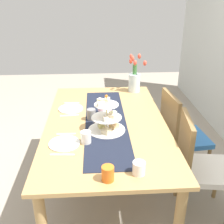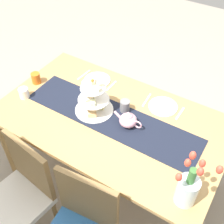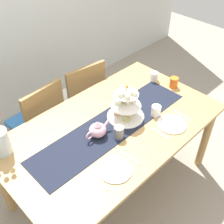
{
  "view_description": "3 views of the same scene",
  "coord_description": "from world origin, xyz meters",
  "px_view_note": "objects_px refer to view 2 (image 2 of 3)",
  "views": [
    {
      "loc": [
        2.08,
        -0.08,
        1.81
      ],
      "look_at": [
        -0.08,
        0.06,
        0.82
      ],
      "focal_mm": 43.46,
      "sensor_mm": 36.0,
      "label": 1
    },
    {
      "loc": [
        -0.83,
        1.31,
        2.36
      ],
      "look_at": [
        -0.01,
        0.01,
        0.84
      ],
      "focal_mm": 46.75,
      "sensor_mm": 36.0,
      "label": 2
    },
    {
      "loc": [
        -1.12,
        -1.13,
        2.26
      ],
      "look_at": [
        0.07,
        0.07,
        0.82
      ],
      "focal_mm": 44.92,
      "sensor_mm": 36.0,
      "label": 3
    }
  ],
  "objects_px": {
    "chair_right": "(22,191)",
    "knife_left": "(147,100)",
    "dinner_plate_left": "(163,106)",
    "fork_left": "(180,114)",
    "tiered_cake_stand": "(93,101)",
    "mug_grey": "(125,106)",
    "dinner_plate_right": "(97,80)",
    "fork_right": "(111,86)",
    "dining_table": "(111,126)",
    "cream_jug": "(24,93)",
    "knife_right": "(84,75)",
    "tulip_vase": "(188,188)",
    "teapot": "(128,120)",
    "mug_white_text": "(87,86)",
    "mug_orange": "(36,78)"
  },
  "relations": [
    {
      "from": "dining_table",
      "to": "knife_left",
      "type": "height_order",
      "value": "knife_left"
    },
    {
      "from": "mug_orange",
      "to": "cream_jug",
      "type": "bearing_deg",
      "value": 103.64
    },
    {
      "from": "dinner_plate_left",
      "to": "dinner_plate_right",
      "type": "bearing_deg",
      "value": 0.0
    },
    {
      "from": "dinner_plate_right",
      "to": "teapot",
      "type": "bearing_deg",
      "value": 146.97
    },
    {
      "from": "teapot",
      "to": "tulip_vase",
      "type": "distance_m",
      "value": 0.68
    },
    {
      "from": "cream_jug",
      "to": "fork_right",
      "type": "distance_m",
      "value": 0.72
    },
    {
      "from": "knife_left",
      "to": "mug_white_text",
      "type": "bearing_deg",
      "value": 18.43
    },
    {
      "from": "fork_right",
      "to": "tulip_vase",
      "type": "bearing_deg",
      "value": 144.4
    },
    {
      "from": "tulip_vase",
      "to": "fork_left",
      "type": "distance_m",
      "value": 0.74
    },
    {
      "from": "tulip_vase",
      "to": "dinner_plate_right",
      "type": "bearing_deg",
      "value": -31.77
    },
    {
      "from": "mug_orange",
      "to": "fork_right",
      "type": "bearing_deg",
      "value": -152.47
    },
    {
      "from": "cream_jug",
      "to": "knife_right",
      "type": "height_order",
      "value": "cream_jug"
    },
    {
      "from": "dinner_plate_right",
      "to": "fork_right",
      "type": "bearing_deg",
      "value": 180.0
    },
    {
      "from": "teapot",
      "to": "tiered_cake_stand",
      "type": "bearing_deg",
      "value": 0.49
    },
    {
      "from": "chair_right",
      "to": "mug_white_text",
      "type": "xyz_separation_m",
      "value": [
        0.05,
        -0.9,
        0.31
      ]
    },
    {
      "from": "teapot",
      "to": "cream_jug",
      "type": "xyz_separation_m",
      "value": [
        0.88,
        0.17,
        -0.02
      ]
    },
    {
      "from": "teapot",
      "to": "dinner_plate_right",
      "type": "distance_m",
      "value": 0.59
    },
    {
      "from": "knife_left",
      "to": "mug_grey",
      "type": "distance_m",
      "value": 0.22
    },
    {
      "from": "tiered_cake_stand",
      "to": "dinner_plate_left",
      "type": "relative_size",
      "value": 1.32
    },
    {
      "from": "teapot",
      "to": "knife_right",
      "type": "bearing_deg",
      "value": -26.67
    },
    {
      "from": "knife_left",
      "to": "teapot",
      "type": "bearing_deg",
      "value": 91.53
    },
    {
      "from": "tulip_vase",
      "to": "dinner_plate_left",
      "type": "relative_size",
      "value": 1.79
    },
    {
      "from": "tiered_cake_stand",
      "to": "mug_grey",
      "type": "bearing_deg",
      "value": -148.54
    },
    {
      "from": "dining_table",
      "to": "teapot",
      "type": "relative_size",
      "value": 7.35
    },
    {
      "from": "knife_right",
      "to": "mug_white_text",
      "type": "xyz_separation_m",
      "value": [
        -0.15,
        0.16,
        0.04
      ]
    },
    {
      "from": "tiered_cake_stand",
      "to": "fork_right",
      "type": "distance_m",
      "value": 0.34
    },
    {
      "from": "dining_table",
      "to": "tulip_vase",
      "type": "relative_size",
      "value": 4.26
    },
    {
      "from": "teapot",
      "to": "cream_jug",
      "type": "height_order",
      "value": "teapot"
    },
    {
      "from": "cream_jug",
      "to": "dinner_plate_right",
      "type": "relative_size",
      "value": 0.37
    },
    {
      "from": "mug_grey",
      "to": "fork_right",
      "type": "bearing_deg",
      "value": -38.5
    },
    {
      "from": "dinner_plate_right",
      "to": "fork_right",
      "type": "xyz_separation_m",
      "value": [
        -0.14,
        0.0,
        -0.0
      ]
    },
    {
      "from": "cream_jug",
      "to": "fork_right",
      "type": "xyz_separation_m",
      "value": [
        -0.53,
        -0.49,
        -0.04
      ]
    },
    {
      "from": "dining_table",
      "to": "mug_white_text",
      "type": "relative_size",
      "value": 18.45
    },
    {
      "from": "dinner_plate_left",
      "to": "mug_white_text",
      "type": "height_order",
      "value": "mug_white_text"
    },
    {
      "from": "chair_right",
      "to": "knife_left",
      "type": "distance_m",
      "value": 1.17
    },
    {
      "from": "teapot",
      "to": "knife_left",
      "type": "height_order",
      "value": "teapot"
    },
    {
      "from": "dinner_plate_left",
      "to": "fork_left",
      "type": "relative_size",
      "value": 1.53
    },
    {
      "from": "teapot",
      "to": "mug_grey",
      "type": "height_order",
      "value": "teapot"
    },
    {
      "from": "knife_left",
      "to": "mug_white_text",
      "type": "relative_size",
      "value": 1.79
    },
    {
      "from": "fork_left",
      "to": "dinner_plate_right",
      "type": "height_order",
      "value": "dinner_plate_right"
    },
    {
      "from": "fork_left",
      "to": "teapot",
      "type": "bearing_deg",
      "value": 48.7
    },
    {
      "from": "knife_right",
      "to": "knife_left",
      "type": "bearing_deg",
      "value": 180.0
    },
    {
      "from": "dining_table",
      "to": "mug_grey",
      "type": "height_order",
      "value": "mug_grey"
    },
    {
      "from": "teapot",
      "to": "dining_table",
      "type": "bearing_deg",
      "value": 0.0
    },
    {
      "from": "dining_table",
      "to": "knife_right",
      "type": "distance_m",
      "value": 0.59
    },
    {
      "from": "knife_left",
      "to": "fork_left",
      "type": "bearing_deg",
      "value": 180.0
    },
    {
      "from": "dinner_plate_left",
      "to": "mug_orange",
      "type": "height_order",
      "value": "mug_orange"
    },
    {
      "from": "tulip_vase",
      "to": "mug_orange",
      "type": "bearing_deg",
      "value": -13.69
    },
    {
      "from": "chair_right",
      "to": "fork_right",
      "type": "distance_m",
      "value": 1.09
    },
    {
      "from": "cream_jug",
      "to": "fork_left",
      "type": "xyz_separation_m",
      "value": [
        -1.16,
        -0.49,
        -0.04
      ]
    }
  ]
}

